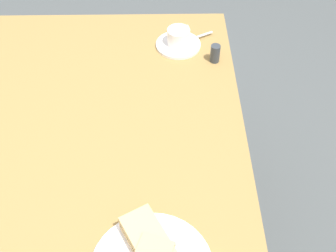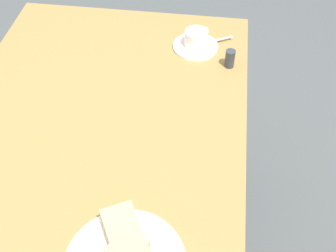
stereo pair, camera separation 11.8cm
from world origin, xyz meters
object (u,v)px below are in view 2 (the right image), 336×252
(salt_shaker, at_px, (230,59))
(sandwich_back, at_px, (125,237))
(coffee_saucer, at_px, (195,47))
(dining_table, at_px, (96,160))
(coffee_cup, at_px, (196,38))
(spoon, at_px, (215,40))

(salt_shaker, bearing_deg, sandwich_back, 162.59)
(coffee_saucer, bearing_deg, dining_table, 151.25)
(coffee_saucer, xyz_separation_m, salt_shaker, (-0.08, -0.12, 0.03))
(sandwich_back, relative_size, coffee_cup, 1.74)
(sandwich_back, bearing_deg, salt_shaker, -17.41)
(dining_table, height_order, sandwich_back, sandwich_back)
(coffee_saucer, distance_m, spoon, 0.07)
(dining_table, relative_size, coffee_saucer, 8.46)
(dining_table, relative_size, coffee_cup, 13.95)
(spoon, distance_m, salt_shaker, 0.13)
(coffee_cup, relative_size, salt_shaker, 1.52)
(coffee_saucer, height_order, salt_shaker, salt_shaker)
(coffee_saucer, bearing_deg, salt_shaker, -124.97)
(dining_table, bearing_deg, coffee_cup, -28.78)
(salt_shaker, bearing_deg, coffee_saucer, 55.03)
(sandwich_back, bearing_deg, dining_table, 28.19)
(spoon, relative_size, salt_shaker, 1.50)
(coffee_cup, height_order, salt_shaker, coffee_cup)
(spoon, bearing_deg, coffee_saucer, 117.38)
(coffee_saucer, bearing_deg, coffee_cup, -35.71)
(sandwich_back, bearing_deg, coffee_saucer, -6.94)
(sandwich_back, bearing_deg, coffee_cup, -7.00)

